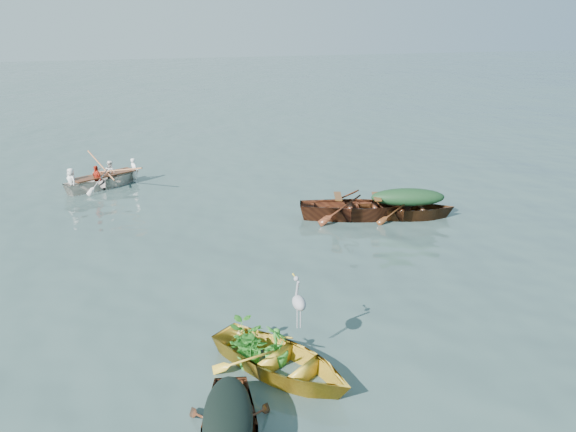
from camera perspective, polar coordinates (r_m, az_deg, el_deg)
The scene contains 12 objects.
ground at distance 13.13m, azimuth 2.97°, elevation -5.89°, with size 140.00×140.00×0.00m, color #364C49.
yellow_dinghy at distance 9.79m, azimuth -0.69°, elevation -15.69°, with size 1.47×3.39×0.93m, color yellow.
green_tarp_boat at distance 16.98m, azimuth 11.92°, elevation -0.22°, with size 1.22×3.92×0.89m, color #562B14.
open_wooden_boat at distance 16.72m, azimuth 6.95°, elevation -0.24°, with size 1.45×4.65×1.10m, color #592A16.
rowed_boat at distance 20.60m, azimuth -18.06°, elevation 2.78°, with size 1.18×3.93×0.92m, color white.
dark_tarp_cover at distance 8.04m, azimuth -6.15°, elevation -19.52°, with size 0.68×1.83×0.40m, color black.
green_tarp_cover at distance 16.76m, azimuth 12.09°, elevation 2.04°, with size 0.67×2.16×0.52m, color #153419.
thwart_benches at distance 16.53m, azimuth 7.04°, elevation 1.62°, with size 0.87×2.33×0.04m, color #512D13, non-canonical shape.
heron at distance 9.69m, azimuth 1.12°, elevation -9.64°, with size 0.28×0.40×0.92m, color #A0A1A8, non-canonical shape.
dinghy_weeds at distance 9.69m, azimuth -3.19°, elevation -10.75°, with size 0.70×0.90×0.60m, color #22671B.
rowers at distance 20.39m, azimuth -18.31°, elevation 5.03°, with size 1.06×2.75×0.76m, color white.
oars at distance 20.47m, azimuth -18.21°, elevation 4.08°, with size 2.60×0.60×0.06m, color #9E613C, non-canonical shape.
Camera 1 is at (-4.03, -11.13, 5.68)m, focal length 35.00 mm.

